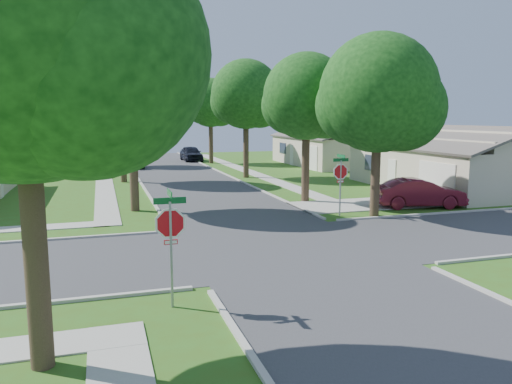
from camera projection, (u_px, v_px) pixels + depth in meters
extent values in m
plane|color=#385717|center=(282.00, 247.00, 18.40)|extent=(100.00, 100.00, 0.00)
cube|color=#333335|center=(282.00, 247.00, 18.40)|extent=(7.00, 100.00, 0.02)
cube|color=#9E9B91|center=(246.00, 170.00, 44.74)|extent=(1.20, 40.00, 0.04)
cube|color=#9E9B91|center=(104.00, 175.00, 41.15)|extent=(1.20, 40.00, 0.04)
cube|color=#9E9B91|center=(372.00, 204.00, 27.43)|extent=(8.80, 3.60, 0.05)
cube|color=gray|center=(171.00, 255.00, 12.38)|extent=(0.06, 0.06, 2.70)
cylinder|color=white|center=(170.00, 224.00, 12.26)|extent=(1.05, 0.02, 1.05)
cylinder|color=red|center=(170.00, 224.00, 12.26)|extent=(0.90, 0.03, 0.90)
cube|color=red|center=(171.00, 242.00, 12.33)|extent=(0.34, 0.03, 0.12)
cube|color=white|center=(171.00, 242.00, 12.33)|extent=(0.30, 0.03, 0.08)
cube|color=#0C5426|center=(170.00, 201.00, 12.18)|extent=(0.80, 0.02, 0.16)
cube|color=#0C5426|center=(170.00, 193.00, 12.15)|extent=(0.02, 0.80, 0.16)
cube|color=gray|center=(340.00, 188.00, 24.03)|extent=(0.06, 0.06, 2.70)
cylinder|color=white|center=(341.00, 172.00, 23.91)|extent=(1.05, 0.02, 1.05)
cylinder|color=red|center=(341.00, 172.00, 23.91)|extent=(0.90, 0.03, 0.90)
cube|color=red|center=(340.00, 181.00, 23.98)|extent=(0.34, 0.03, 0.12)
cube|color=white|center=(340.00, 181.00, 23.98)|extent=(0.30, 0.03, 0.08)
cube|color=#0C5426|center=(341.00, 160.00, 23.82)|extent=(0.80, 0.02, 0.16)
cube|color=#0C5426|center=(341.00, 156.00, 23.80)|extent=(0.02, 0.80, 0.16)
cylinder|color=#38281C|center=(306.00, 167.00, 27.99)|extent=(0.44, 0.44, 3.95)
sphere|color=#0D360D|center=(307.00, 96.00, 27.41)|extent=(4.80, 4.80, 4.80)
sphere|color=#0D360D|center=(324.00, 107.00, 27.29)|extent=(3.46, 3.46, 3.46)
sphere|color=#0D360D|center=(290.00, 105.00, 27.84)|extent=(3.26, 3.26, 3.26)
cylinder|color=#38281C|center=(246.00, 150.00, 39.29)|extent=(0.44, 0.44, 4.30)
sphere|color=#0D360D|center=(246.00, 94.00, 38.65)|extent=(5.40, 5.40, 5.40)
sphere|color=#0D360D|center=(260.00, 103.00, 38.51)|extent=(3.89, 3.89, 3.89)
sphere|color=#0D360D|center=(234.00, 101.00, 39.12)|extent=(3.67, 3.67, 3.67)
cylinder|color=#38281C|center=(211.00, 143.00, 51.57)|extent=(0.44, 0.44, 4.20)
sphere|color=#0D360D|center=(210.00, 103.00, 50.96)|extent=(5.00, 5.00, 5.00)
sphere|color=#0D360D|center=(220.00, 109.00, 50.84)|extent=(3.60, 3.60, 3.60)
sphere|color=#0D360D|center=(202.00, 108.00, 51.40)|extent=(3.40, 3.40, 3.40)
cylinder|color=#38281C|center=(134.00, 169.00, 25.20)|extent=(0.44, 0.44, 4.25)
sphere|color=#0D360D|center=(131.00, 84.00, 24.57)|extent=(5.20, 5.20, 5.20)
sphere|color=#0D360D|center=(151.00, 97.00, 24.44)|extent=(3.74, 3.74, 3.74)
sphere|color=#0D360D|center=(114.00, 95.00, 25.03)|extent=(3.54, 3.54, 3.54)
cylinder|color=#38281C|center=(123.00, 152.00, 36.52)|extent=(0.44, 0.44, 4.44)
sphere|color=#0D360D|center=(120.00, 89.00, 35.84)|extent=(5.60, 5.60, 5.60)
sphere|color=#0D360D|center=(135.00, 99.00, 35.70)|extent=(4.03, 4.03, 4.03)
sphere|color=#0D360D|center=(108.00, 97.00, 36.34)|extent=(3.81, 3.81, 3.81)
cylinder|color=#38281C|center=(117.00, 146.00, 48.83)|extent=(0.44, 0.44, 3.90)
sphere|color=#0D360D|center=(115.00, 107.00, 48.27)|extent=(4.60, 4.60, 4.60)
sphere|color=#0D360D|center=(124.00, 113.00, 48.15)|extent=(3.31, 3.31, 3.31)
sphere|color=#0D360D|center=(108.00, 112.00, 48.67)|extent=(3.13, 3.13, 3.13)
cylinder|color=#38281C|center=(36.00, 265.00, 9.29)|extent=(0.44, 0.44, 4.04)
sphere|color=#0D360D|center=(19.00, 11.00, 8.61)|extent=(6.00, 6.00, 6.00)
sphere|color=#0D360D|center=(85.00, 54.00, 8.47)|extent=(4.32, 4.32, 4.32)
cylinder|color=#38281C|center=(375.00, 180.00, 23.96)|extent=(0.44, 0.44, 3.54)
sphere|color=#0D360D|center=(378.00, 93.00, 23.35)|extent=(5.60, 5.60, 5.60)
sphere|color=#0D360D|center=(403.00, 108.00, 23.22)|extent=(4.03, 4.03, 4.03)
sphere|color=#0D360D|center=(355.00, 105.00, 23.85)|extent=(3.81, 3.81, 3.81)
cube|color=#C5B59B|center=(450.00, 168.00, 33.29)|extent=(8.00, 13.00, 2.80)
cube|color=#4E4843|center=(477.00, 137.00, 33.58)|extent=(4.42, 13.60, 1.56)
cube|color=#4E4843|center=(426.00, 137.00, 32.40)|extent=(4.42, 13.60, 1.56)
cube|color=silver|center=(436.00, 182.00, 28.47)|extent=(0.06, 3.20, 2.20)
cube|color=silver|center=(392.00, 175.00, 32.78)|extent=(0.06, 0.90, 2.00)
cube|color=#1E2633|center=(372.00, 163.00, 35.15)|extent=(0.06, 1.80, 1.10)
cube|color=#C5B59B|center=(331.00, 151.00, 50.29)|extent=(8.00, 13.00, 2.80)
cube|color=#4E4843|center=(350.00, 130.00, 50.57)|extent=(4.42, 13.60, 1.56)
cube|color=#4E4843|center=(314.00, 130.00, 49.39)|extent=(4.42, 13.60, 1.56)
cube|color=silver|center=(310.00, 158.00, 45.46)|extent=(0.06, 3.20, 2.20)
cube|color=silver|center=(292.00, 155.00, 49.77)|extent=(0.06, 0.90, 2.00)
cube|color=#1E2633|center=(283.00, 148.00, 52.14)|extent=(0.06, 1.80, 1.10)
cube|color=silver|center=(1.00, 181.00, 29.51)|extent=(0.06, 0.90, 2.00)
cube|color=#1E2633|center=(8.00, 168.00, 31.88)|extent=(0.06, 1.80, 1.10)
cube|color=#4E4843|center=(8.00, 132.00, 43.98)|extent=(4.42, 13.60, 1.56)
cube|color=silver|center=(29.00, 162.00, 41.24)|extent=(0.06, 3.20, 2.20)
cube|color=silver|center=(36.00, 159.00, 45.55)|extent=(0.06, 0.90, 2.00)
cube|color=#1E2633|center=(38.00, 151.00, 47.93)|extent=(0.06, 1.80, 1.10)
imported|color=maroon|center=(419.00, 193.00, 26.35)|extent=(4.92, 2.70, 1.54)
imported|color=black|center=(191.00, 153.00, 54.53)|extent=(2.05, 4.86, 1.64)
imported|color=black|center=(135.00, 162.00, 47.02)|extent=(1.69, 4.09, 1.18)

